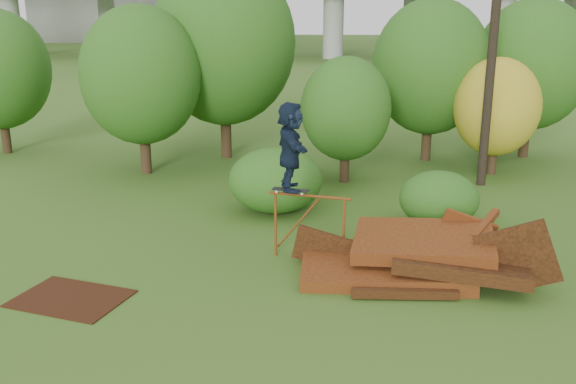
# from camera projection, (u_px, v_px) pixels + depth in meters

# --- Properties ---
(ground) EXTENTS (240.00, 240.00, 0.00)m
(ground) POSITION_uv_depth(u_px,v_px,m) (321.00, 299.00, 12.61)
(ground) COLOR #2D5116
(ground) RESTS_ON ground
(scrap_pile) EXTENTS (5.54, 2.73, 1.77)m
(scrap_pile) POSITION_uv_depth(u_px,v_px,m) (415.00, 258.00, 13.60)
(scrap_pile) COLOR #471A0C
(scrap_pile) RESTS_ON ground
(grind_rail) EXTENTS (1.85, 0.48, 1.53)m
(grind_rail) POSITION_uv_depth(u_px,v_px,m) (309.00, 215.00, 14.32)
(grind_rail) COLOR brown
(grind_rail) RESTS_ON ground
(skateboard) EXTENTS (0.84, 0.40, 0.08)m
(skateboard) POSITION_uv_depth(u_px,v_px,m) (290.00, 190.00, 14.29)
(skateboard) COLOR black
(skateboard) RESTS_ON grind_rail
(skater) EXTENTS (0.85, 1.88, 1.96)m
(skater) POSITION_uv_depth(u_px,v_px,m) (290.00, 146.00, 14.01)
(skater) COLOR #131F34
(skater) RESTS_ON skateboard
(flat_plate) EXTENTS (2.44, 2.02, 0.03)m
(flat_plate) POSITION_uv_depth(u_px,v_px,m) (71.00, 298.00, 12.60)
(flat_plate) COLOR #33170B
(flat_plate) RESTS_ON ground
(tree_0) EXTENTS (4.00, 4.00, 5.64)m
(tree_0) POSITION_uv_depth(u_px,v_px,m) (141.00, 75.00, 21.20)
(tree_0) COLOR black
(tree_0) RESTS_ON ground
(tree_1) EXTENTS (5.24, 5.24, 7.30)m
(tree_1) POSITION_uv_depth(u_px,v_px,m) (224.00, 42.00, 23.27)
(tree_1) COLOR black
(tree_1) RESTS_ON ground
(tree_2) EXTENTS (2.88, 2.88, 4.06)m
(tree_2) POSITION_uv_depth(u_px,v_px,m) (346.00, 109.00, 20.35)
(tree_2) COLOR black
(tree_2) RESTS_ON ground
(tree_3) EXTENTS (4.22, 4.22, 5.86)m
(tree_3) POSITION_uv_depth(u_px,v_px,m) (431.00, 67.00, 23.03)
(tree_3) COLOR black
(tree_3) RESTS_ON ground
(tree_4) EXTENTS (2.86, 2.86, 3.95)m
(tree_4) POSITION_uv_depth(u_px,v_px,m) (497.00, 107.00, 21.38)
(tree_4) COLOR black
(tree_4) RESTS_ON ground
(tree_5) EXTENTS (4.19, 4.19, 5.88)m
(tree_5) POSITION_uv_depth(u_px,v_px,m) (532.00, 65.00, 23.53)
(tree_5) COLOR black
(tree_5) RESTS_ON ground
(shrub_left) EXTENTS (2.61, 2.41, 1.81)m
(shrub_left) POSITION_uv_depth(u_px,v_px,m) (275.00, 180.00, 17.75)
(shrub_left) COLOR #214F15
(shrub_left) RESTS_ON ground
(shrub_right) EXTENTS (2.06, 1.88, 1.46)m
(shrub_right) POSITION_uv_depth(u_px,v_px,m) (439.00, 199.00, 16.65)
(shrub_right) COLOR #214F15
(shrub_right) RESTS_ON ground
(utility_pole) EXTENTS (1.40, 0.28, 10.17)m
(utility_pole) POSITION_uv_depth(u_px,v_px,m) (495.00, 19.00, 19.23)
(utility_pole) COLOR black
(utility_pole) RESTS_ON ground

